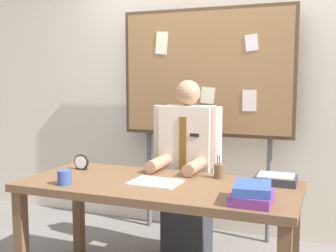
% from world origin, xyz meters
% --- Properties ---
extents(back_wall, '(6.40, 0.08, 2.70)m').
position_xyz_m(back_wall, '(0.00, 1.28, 1.35)').
color(back_wall, beige).
rests_on(back_wall, ground_plane).
extents(desk, '(1.79, 0.79, 0.74)m').
position_xyz_m(desk, '(0.00, 0.00, 0.65)').
color(desk, brown).
rests_on(desk, ground_plane).
extents(person, '(0.55, 0.56, 1.40)m').
position_xyz_m(person, '(0.00, 0.59, 0.65)').
color(person, '#2D2D33').
rests_on(person, ground_plane).
extents(bulletin_board, '(1.53, 0.09, 2.01)m').
position_xyz_m(bulletin_board, '(0.00, 1.08, 1.43)').
color(bulletin_board, '#4C3823').
rests_on(bulletin_board, ground_plane).
extents(book_stack, '(0.22, 0.28, 0.10)m').
position_xyz_m(book_stack, '(0.64, -0.22, 0.79)').
color(book_stack, '#72337F').
rests_on(book_stack, desk).
extents(open_notebook, '(0.32, 0.25, 0.01)m').
position_xyz_m(open_notebook, '(-0.01, -0.02, 0.74)').
color(open_notebook, white).
rests_on(open_notebook, desk).
extents(desk_clock, '(0.11, 0.04, 0.11)m').
position_xyz_m(desk_clock, '(-0.68, 0.15, 0.79)').
color(desk_clock, black).
rests_on(desk_clock, desk).
extents(coffee_mug, '(0.09, 0.09, 0.09)m').
position_xyz_m(coffee_mug, '(-0.53, -0.26, 0.78)').
color(coffee_mug, '#334C8C').
rests_on(coffee_mug, desk).
extents(pen_holder, '(0.07, 0.07, 0.16)m').
position_xyz_m(pen_holder, '(0.34, 0.26, 0.79)').
color(pen_holder, brown).
rests_on(pen_holder, desk).
extents(paper_tray, '(0.26, 0.20, 0.06)m').
position_xyz_m(paper_tray, '(0.71, 0.25, 0.77)').
color(paper_tray, '#333338').
rests_on(paper_tray, desk).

